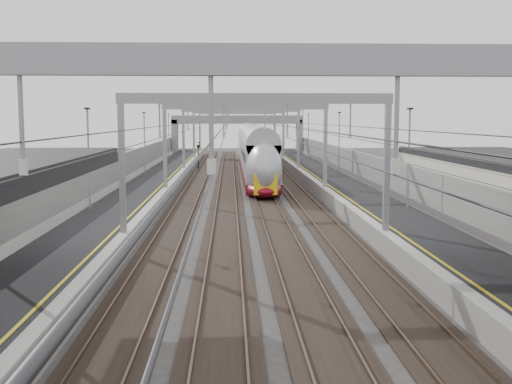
{
  "coord_description": "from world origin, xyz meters",
  "views": [
    {
      "loc": [
        -1.19,
        -8.34,
        6.43
      ],
      "look_at": [
        0.0,
        21.47,
        2.99
      ],
      "focal_mm": 45.0,
      "sensor_mm": 36.0,
      "label": 1
    }
  ],
  "objects": [
    {
      "name": "platform_left",
      "position": [
        -8.0,
        45.0,
        0.5
      ],
      "size": [
        4.0,
        120.0,
        1.0
      ],
      "primitive_type": "cube",
      "color": "black",
      "rests_on": "ground"
    },
    {
      "name": "platform_right",
      "position": [
        8.0,
        45.0,
        0.5
      ],
      "size": [
        4.0,
        120.0,
        1.0
      ],
      "primitive_type": "cube",
      "color": "black",
      "rests_on": "ground"
    },
    {
      "name": "tracks",
      "position": [
        0.0,
        45.0,
        0.05
      ],
      "size": [
        11.4,
        140.0,
        0.2
      ],
      "color": "black",
      "rests_on": "ground"
    },
    {
      "name": "overhead_line",
      "position": [
        0.0,
        51.62,
        6.14
      ],
      "size": [
        13.0,
        140.0,
        6.6
      ],
      "color": "gray",
      "rests_on": "platform_left"
    },
    {
      "name": "overbridge",
      "position": [
        0.0,
        100.0,
        5.31
      ],
      "size": [
        22.0,
        2.2,
        6.9
      ],
      "color": "slate",
      "rests_on": "ground"
    },
    {
      "name": "wall_left",
      "position": [
        -11.2,
        45.0,
        1.6
      ],
      "size": [
        0.3,
        120.0,
        3.2
      ],
      "primitive_type": "cube",
      "color": "slate",
      "rests_on": "ground"
    },
    {
      "name": "wall_right",
      "position": [
        11.2,
        45.0,
        1.6
      ],
      "size": [
        0.3,
        120.0,
        3.2
      ],
      "primitive_type": "cube",
      "color": "slate",
      "rests_on": "ground"
    },
    {
      "name": "train",
      "position": [
        1.5,
        64.87,
        2.22
      ],
      "size": [
        2.88,
        52.56,
        4.55
      ],
      "color": "maroon",
      "rests_on": "ground"
    },
    {
      "name": "signal_green",
      "position": [
        -5.2,
        72.08,
        2.42
      ],
      "size": [
        0.32,
        0.32,
        3.48
      ],
      "color": "black",
      "rests_on": "ground"
    },
    {
      "name": "signal_red_near",
      "position": [
        3.2,
        64.53,
        2.42
      ],
      "size": [
        0.32,
        0.32,
        3.48
      ],
      "color": "black",
      "rests_on": "ground"
    },
    {
      "name": "signal_red_far",
      "position": [
        5.4,
        77.56,
        2.42
      ],
      "size": [
        0.32,
        0.32,
        3.48
      ],
      "color": "black",
      "rests_on": "ground"
    }
  ]
}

